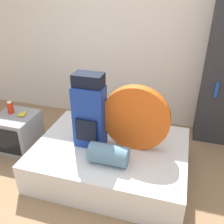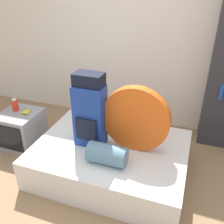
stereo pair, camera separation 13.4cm
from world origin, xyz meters
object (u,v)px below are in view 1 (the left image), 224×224
(television, at_px, (18,132))
(canister, at_px, (10,108))
(backpack, at_px, (89,112))
(tent_bag, at_px, (136,118))
(sleeping_roll, at_px, (109,154))

(television, distance_m, canister, 0.35)
(backpack, distance_m, canister, 1.26)
(tent_bag, distance_m, canister, 1.75)
(sleeping_roll, distance_m, canister, 1.61)
(backpack, distance_m, television, 1.27)
(backpack, height_order, television, backpack)
(tent_bag, xyz_separation_m, sleeping_roll, (-0.20, -0.36, -0.27))
(tent_bag, bearing_deg, television, 177.79)
(sleeping_roll, xyz_separation_m, canister, (-1.53, 0.48, 0.09))
(backpack, bearing_deg, sleeping_roll, -41.88)
(tent_bag, relative_size, canister, 4.48)
(backpack, height_order, sleeping_roll, backpack)
(sleeping_roll, height_order, canister, canister)
(canister, bearing_deg, television, -34.52)
(tent_bag, distance_m, television, 1.72)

